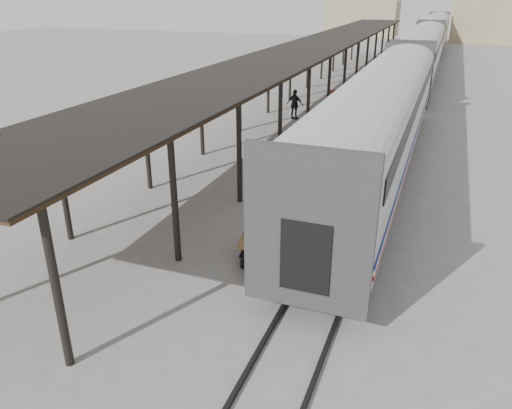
{
  "coord_description": "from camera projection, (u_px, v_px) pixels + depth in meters",
  "views": [
    {
      "loc": [
        5.68,
        -13.81,
        7.72
      ],
      "look_at": [
        0.76,
        -0.77,
        1.7
      ],
      "focal_mm": 35.0,
      "sensor_mm": 36.0,
      "label": 1
    }
  ],
  "objects": [
    {
      "name": "building_left",
      "position": [
        363.0,
        18.0,
        89.25
      ],
      "size": [
        12.0,
        8.0,
        6.0
      ],
      "primitive_type": "cube",
      "color": "tan",
      "rests_on": "ground"
    },
    {
      "name": "canopy",
      "position": [
        322.0,
        44.0,
        36.89
      ],
      "size": [
        4.9,
        64.3,
        4.15
      ],
      "color": "#422B19",
      "rests_on": "ground"
    },
    {
      "name": "porter",
      "position": [
        263.0,
        214.0,
        14.54
      ],
      "size": [
        0.42,
        0.62,
        1.66
      ],
      "primitive_type": "imported",
      "rotation": [
        0.0,
        0.0,
        1.61
      ],
      "color": "navy",
      "rests_on": "baggage_cart"
    },
    {
      "name": "ground",
      "position": [
        243.0,
        239.0,
        16.76
      ],
      "size": [
        160.0,
        160.0,
        0.0
      ],
      "primitive_type": "plane",
      "color": "slate",
      "rests_on": "ground"
    },
    {
      "name": "suitcase_stack",
      "position": [
        262.0,
        219.0,
        15.72
      ],
      "size": [
        1.11,
        1.2,
        0.57
      ],
      "rotation": [
        0.0,
        0.0,
        0.18
      ],
      "color": "#313133",
      "rests_on": "baggage_cart"
    },
    {
      "name": "pedestrian",
      "position": [
        295.0,
        105.0,
        31.91
      ],
      "size": [
        1.18,
        0.64,
        1.9
      ],
      "primitive_type": "imported",
      "rotation": [
        0.0,
        0.0,
        2.98
      ],
      "color": "black",
      "rests_on": "ground"
    },
    {
      "name": "baggage_cart",
      "position": [
        264.0,
        236.0,
        15.57
      ],
      "size": [
        1.67,
        2.59,
        0.86
      ],
      "rotation": [
        0.0,
        0.0,
        0.18
      ],
      "color": "olive",
      "rests_on": "ground"
    },
    {
      "name": "luggage_tug",
      "position": [
        335.0,
        101.0,
        34.83
      ],
      "size": [
        1.12,
        1.53,
        1.22
      ],
      "rotation": [
        0.0,
        0.0,
        -0.21
      ],
      "color": "maroon",
      "rests_on": "ground"
    },
    {
      "name": "rails",
      "position": [
        418.0,
        82.0,
        44.9
      ],
      "size": [
        1.54,
        150.0,
        0.12
      ],
      "color": "black",
      "rests_on": "ground"
    },
    {
      "name": "train",
      "position": [
        421.0,
        52.0,
        43.69
      ],
      "size": [
        3.45,
        76.01,
        4.01
      ],
      "color": "silver",
      "rests_on": "ground"
    }
  ]
}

